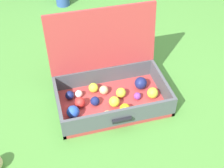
% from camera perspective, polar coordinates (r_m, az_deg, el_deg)
% --- Properties ---
extents(ground_plane, '(16.00, 16.00, 0.00)m').
position_cam_1_polar(ground_plane, '(1.90, -0.57, -2.75)').
color(ground_plane, '#4C8C38').
extents(open_suitcase, '(0.65, 0.46, 0.52)m').
position_cam_1_polar(open_suitcase, '(1.82, -0.52, 0.01)').
color(open_suitcase, '#B23838').
rests_on(open_suitcase, ground).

